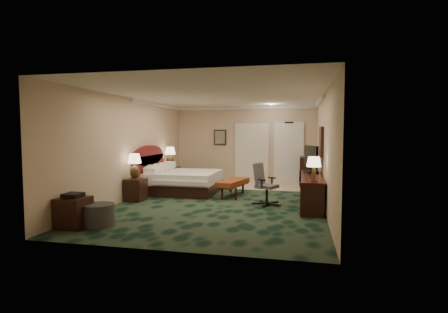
% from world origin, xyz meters
% --- Properties ---
extents(floor, '(5.00, 7.50, 0.00)m').
position_xyz_m(floor, '(0.00, 0.00, 0.00)').
color(floor, black).
rests_on(floor, ground).
extents(ceiling, '(5.00, 7.50, 0.00)m').
position_xyz_m(ceiling, '(0.00, 0.00, 2.70)').
color(ceiling, silver).
rests_on(ceiling, wall_back).
extents(wall_back, '(5.00, 0.00, 2.70)m').
position_xyz_m(wall_back, '(0.00, 3.75, 1.35)').
color(wall_back, '#C4AE8E').
rests_on(wall_back, ground).
extents(wall_front, '(5.00, 0.00, 2.70)m').
position_xyz_m(wall_front, '(0.00, -3.75, 1.35)').
color(wall_front, '#C4AE8E').
rests_on(wall_front, ground).
extents(wall_left, '(0.00, 7.50, 2.70)m').
position_xyz_m(wall_left, '(-2.50, 0.00, 1.35)').
color(wall_left, '#C4AE8E').
rests_on(wall_left, ground).
extents(wall_right, '(0.00, 7.50, 2.70)m').
position_xyz_m(wall_right, '(2.50, 0.00, 1.35)').
color(wall_right, '#C4AE8E').
rests_on(wall_right, ground).
extents(crown_molding, '(5.00, 7.50, 0.10)m').
position_xyz_m(crown_molding, '(0.00, 0.00, 2.65)').
color(crown_molding, white).
rests_on(crown_molding, wall_back).
extents(tile_patch, '(3.20, 1.70, 0.01)m').
position_xyz_m(tile_patch, '(0.90, 2.90, 0.01)').
color(tile_patch, beige).
rests_on(tile_patch, ground).
extents(headboard, '(0.12, 2.00, 1.40)m').
position_xyz_m(headboard, '(-2.44, 1.00, 0.70)').
color(headboard, '#541610').
rests_on(headboard, ground).
extents(entry_door, '(1.02, 0.06, 2.18)m').
position_xyz_m(entry_door, '(1.55, 3.72, 1.05)').
color(entry_door, white).
rests_on(entry_door, ground).
extents(closet_doors, '(1.20, 0.06, 2.10)m').
position_xyz_m(closet_doors, '(0.25, 3.71, 1.05)').
color(closet_doors, beige).
rests_on(closet_doors, ground).
extents(wall_art, '(0.45, 0.06, 0.55)m').
position_xyz_m(wall_art, '(-0.90, 3.71, 1.60)').
color(wall_art, '#516059').
rests_on(wall_art, wall_back).
extents(wall_mirror, '(0.05, 0.95, 0.75)m').
position_xyz_m(wall_mirror, '(2.46, 0.60, 1.55)').
color(wall_mirror, white).
rests_on(wall_mirror, wall_right).
extents(bed, '(1.98, 1.83, 0.63)m').
position_xyz_m(bed, '(-1.41, 1.18, 0.31)').
color(bed, silver).
rests_on(bed, ground).
extents(nightstand_near, '(0.46, 0.52, 0.57)m').
position_xyz_m(nightstand_near, '(-2.25, -0.26, 0.29)').
color(nightstand_near, black).
rests_on(nightstand_near, ground).
extents(nightstand_far, '(0.52, 0.60, 0.65)m').
position_xyz_m(nightstand_far, '(-2.22, 2.17, 0.32)').
color(nightstand_far, black).
rests_on(nightstand_far, ground).
extents(lamp_near, '(0.42, 0.42, 0.66)m').
position_xyz_m(lamp_near, '(-2.24, -0.31, 0.90)').
color(lamp_near, '#332215').
rests_on(lamp_near, nightstand_near).
extents(lamp_far, '(0.38, 0.38, 0.65)m').
position_xyz_m(lamp_far, '(-2.24, 2.21, 0.98)').
color(lamp_far, '#332215').
rests_on(lamp_far, nightstand_far).
extents(bed_bench, '(0.75, 1.42, 0.46)m').
position_xyz_m(bed_bench, '(0.12, 0.92, 0.23)').
color(bed_bench, maroon).
rests_on(bed_bench, ground).
extents(ottoman, '(0.78, 0.78, 0.42)m').
position_xyz_m(ottoman, '(-1.79, -2.70, 0.21)').
color(ottoman, '#2C2C2C').
rests_on(ottoman, ground).
extents(side_table, '(0.53, 0.53, 0.57)m').
position_xyz_m(side_table, '(-2.21, -2.88, 0.28)').
color(side_table, black).
rests_on(side_table, ground).
extents(desk, '(0.55, 2.55, 0.74)m').
position_xyz_m(desk, '(2.21, 0.07, 0.37)').
color(desk, black).
rests_on(desk, ground).
extents(tv, '(0.34, 0.89, 0.71)m').
position_xyz_m(tv, '(2.22, 0.72, 1.09)').
color(tv, black).
rests_on(tv, desk).
extents(desk_lamp, '(0.37, 0.37, 0.54)m').
position_xyz_m(desk_lamp, '(2.23, -0.96, 1.01)').
color(desk_lamp, '#332215').
rests_on(desk_lamp, desk).
extents(desk_chair, '(0.78, 0.76, 1.02)m').
position_xyz_m(desk_chair, '(1.16, -0.12, 0.51)').
color(desk_chair, '#4C4C4C').
rests_on(desk_chair, ground).
extents(minibar, '(0.52, 0.93, 0.98)m').
position_xyz_m(minibar, '(2.19, 3.20, 0.49)').
color(minibar, black).
rests_on(minibar, ground).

